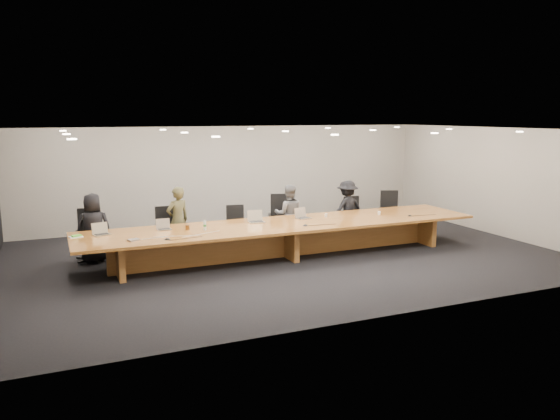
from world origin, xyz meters
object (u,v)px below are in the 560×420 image
Objects in this scene: mic_right at (410,215)px; water_bottle at (205,225)px; person_d at (347,209)px; paper_cup_far at (379,213)px; chair_left at (168,230)px; chair_right at (355,216)px; laptop_b at (164,224)px; person_b at (178,220)px; person_c at (289,214)px; chair_far_left at (91,235)px; chair_mid_right at (281,218)px; av_box at (134,240)px; chair_far_right at (391,211)px; person_a at (93,228)px; amber_mug at (188,227)px; mic_center at (305,225)px; paper_cup_near at (326,215)px; conference_table at (285,233)px; laptop_c at (256,216)px; laptop_d at (304,213)px; chair_mid_left at (237,226)px; laptop_a at (101,229)px; mic_left at (167,239)px.

water_bottle is at bearing 175.75° from mic_right.
person_d reaches higher than paper_cup_far.
chair_right is at bearing 0.20° from chair_left.
chair_right is at bearing 8.34° from laptop_b.
person_b reaches higher than person_c.
chair_mid_right is at bearing -0.95° from chair_far_left.
av_box is (-3.93, -1.54, 0.04)m from person_c.
person_c is 17.40× the size of paper_cup_far.
person_a is (-7.57, -0.05, 0.18)m from chair_far_right.
mic_center is (2.45, -0.58, -0.04)m from amber_mug.
paper_cup_near is at bearing 146.66° from person_c.
laptop_c reaches higher than conference_table.
laptop_d reaches higher than water_bottle.
person_b is 1.05× the size of person_d.
mic_center is at bearing 31.54° from person_d.
chair_left is at bearing 163.35° from mic_right.
av_box is at bearing 116.34° from person_a.
chair_mid_left is 3.30m from laptop_a.
laptop_d reaches higher than laptop_b.
person_d is at bearing 7.66° from chair_mid_left.
av_box is at bearing -173.02° from conference_table.
chair_mid_right reaches higher than laptop_d.
person_b is 14.61× the size of amber_mug.
laptop_a is at bearing -174.78° from laptop_c.
laptop_c is at bearing 174.71° from paper_cup_far.
conference_table is 0.75m from laptop_c.
person_d reaches higher than mic_right.
paper_cup_far is (1.30, -0.25, 0.00)m from paper_cup_near.
chair_left is 9.69× the size of mic_right.
water_bottle is 1.86× the size of amber_mug.
person_a reaches higher than laptop_c.
paper_cup_far is at bearing -11.41° from chair_far_left.
paper_cup_far is at bearing 0.76° from water_bottle.
paper_cup_far is at bearing 6.92° from mic_left.
chair_right is (2.53, 1.25, -0.00)m from conference_table.
laptop_a is at bearing 174.99° from conference_table.
paper_cup_near is 0.60× the size of mic_left.
chair_far_right is at bearing 45.46° from paper_cup_far.
conference_table is 3.89m from laptop_a.
conference_table is at bearing -11.66° from av_box.
person_c is 1.68m from person_d.
chair_far_left is at bearing -160.90° from chair_mid_right.
chair_far_left reaches higher than water_bottle.
person_b is at bearing 157.55° from laptop_c.
person_b is 4.43× the size of laptop_c.
paper_cup_near is at bearing -17.44° from laptop_d.
av_box is (-2.63, -1.68, 0.26)m from chair_mid_left.
chair_far_left is 5.70× the size of av_box.
av_box is (-1.20, -1.58, -0.00)m from person_b.
conference_table is 5.86× the size of person_b.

